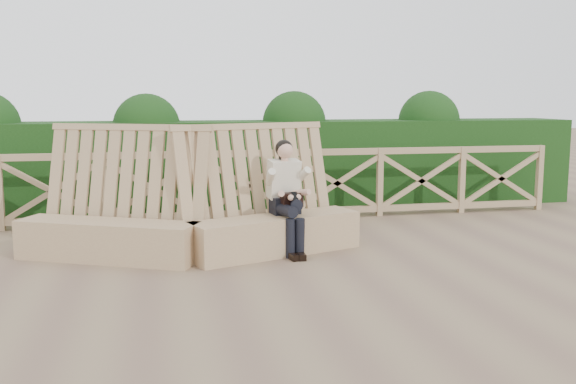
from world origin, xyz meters
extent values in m
plane|color=brown|center=(0.00, 0.00, 0.00)|extent=(60.00, 60.00, 0.00)
cube|color=#9E795A|center=(-1.96, 1.45, 0.23)|extent=(2.16, 1.39, 0.46)
cube|color=#9E795A|center=(-1.84, 1.70, 0.81)|extent=(2.14, 1.35, 1.58)
cube|color=#9E795A|center=(0.03, 1.35, 0.23)|extent=(2.20, 1.21, 0.46)
cube|color=#9E795A|center=(-0.06, 1.61, 0.81)|extent=(2.19, 1.16, 1.58)
cube|color=black|center=(0.18, 1.51, 0.57)|extent=(0.38, 0.30, 0.21)
cube|color=beige|center=(0.17, 1.55, 0.89)|extent=(0.42, 0.34, 0.50)
sphere|color=tan|center=(0.18, 1.51, 1.25)|extent=(0.23, 0.23, 0.20)
sphere|color=black|center=(0.18, 1.54, 1.27)|extent=(0.25, 0.25, 0.22)
cylinder|color=black|center=(0.13, 1.29, 0.55)|extent=(0.22, 0.46, 0.14)
cylinder|color=black|center=(0.28, 1.34, 0.62)|extent=(0.22, 0.46, 0.16)
cylinder|color=black|center=(0.16, 1.09, 0.23)|extent=(0.13, 0.13, 0.46)
cylinder|color=black|center=(0.28, 1.09, 0.23)|extent=(0.13, 0.13, 0.46)
cube|color=black|center=(0.18, 1.00, 0.04)|extent=(0.12, 0.24, 0.08)
cube|color=black|center=(0.27, 1.00, 0.04)|extent=(0.12, 0.24, 0.08)
cube|color=black|center=(0.23, 1.34, 0.66)|extent=(0.28, 0.19, 0.17)
cube|color=black|center=(0.24, 1.19, 0.72)|extent=(0.08, 0.09, 0.11)
cube|color=#89774F|center=(0.00, 3.50, 1.05)|extent=(10.10, 0.07, 0.10)
cube|color=#89774F|center=(0.00, 3.50, 0.12)|extent=(10.10, 0.07, 0.10)
cube|color=black|center=(0.00, 4.70, 0.75)|extent=(12.00, 1.20, 1.50)
camera|label=1|loc=(-1.40, -6.20, 1.89)|focal=40.00mm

